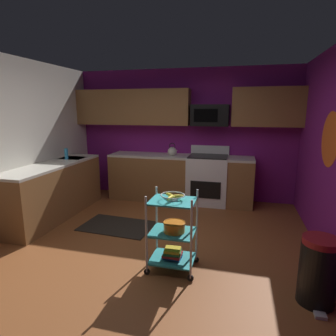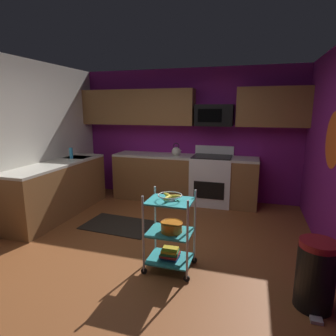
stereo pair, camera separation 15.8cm
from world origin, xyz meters
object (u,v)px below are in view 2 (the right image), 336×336
fruit_bowl (170,196)px  rolling_cart (170,232)px  trash_can (315,275)px  mixing_bowl_large (172,227)px  oven_range (211,179)px  book_stack (170,253)px  kettle (176,151)px  dish_soap_bottle (71,153)px  microwave (214,115)px

fruit_bowl → rolling_cart: bearing=0.0°
rolling_cart → trash_can: rolling_cart is taller
rolling_cart → mixing_bowl_large: bearing=0.0°
oven_range → rolling_cart: 2.46m
book_stack → kettle: 2.65m
kettle → dish_soap_bottle: kettle is taller
dish_soap_bottle → microwave: bearing=22.6°
microwave → fruit_bowl: (-0.11, -2.56, -0.82)m
oven_range → book_stack: bearing=-92.7°
book_stack → dish_soap_bottle: size_ratio=1.06×
rolling_cart → book_stack: size_ratio=4.31×
fruit_bowl → dish_soap_bottle: 2.81m
mixing_bowl_large → oven_range: bearing=87.8°
oven_range → kettle: 0.88m
mixing_bowl_large → trash_can: bearing=-9.1°
rolling_cart → oven_range: bearing=87.3°
fruit_bowl → dish_soap_bottle: bearing=146.8°
fruit_bowl → book_stack: bearing=-14.0°
fruit_bowl → book_stack: 0.69m
rolling_cart → trash_can: 1.48m
book_stack → trash_can: 1.49m
mixing_bowl_large → kettle: (-0.61, 2.46, 0.48)m
microwave → rolling_cart: 2.85m
rolling_cart → microwave: bearing=87.4°
rolling_cart → mixing_bowl_large: size_ratio=3.63×
kettle → dish_soap_bottle: (-1.76, -0.92, 0.02)m
fruit_bowl → dish_soap_bottle: (-2.35, 1.54, 0.14)m
dish_soap_bottle → trash_can: size_ratio=0.30×
mixing_bowl_large → kettle: size_ratio=0.95×
book_stack → dish_soap_bottle: (-2.35, 1.54, 0.83)m
oven_range → microwave: 1.23m
oven_range → dish_soap_bottle: 2.69m
kettle → microwave: bearing=8.7°
rolling_cart → dish_soap_bottle: dish_soap_bottle is taller
microwave → rolling_cart: bearing=-92.6°
rolling_cart → fruit_bowl: bearing=180.0°
dish_soap_bottle → trash_can: 4.26m
oven_range → rolling_cart: size_ratio=1.20×
fruit_bowl → mixing_bowl_large: fruit_bowl is taller
microwave → book_stack: (-0.11, -2.56, -1.51)m
book_stack → trash_can: (1.46, -0.23, 0.14)m
microwave → dish_soap_bottle: (-2.47, -1.03, -0.68)m
oven_range → mixing_bowl_large: oven_range is taller
rolling_cart → fruit_bowl: size_ratio=3.36×
oven_range → book_stack: oven_range is taller
kettle → dish_soap_bottle: bearing=-152.4°
trash_can → kettle: bearing=127.4°
rolling_cart → kettle: kettle is taller
book_stack → oven_range: bearing=87.3°
rolling_cart → fruit_bowl: rolling_cart is taller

